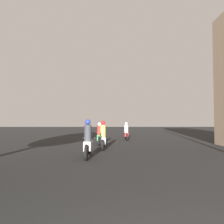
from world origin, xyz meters
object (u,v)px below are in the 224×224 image
Objects in this scene: motorcycle_silver at (103,138)px; motorcycle_red at (126,133)px; motorcycle_white at (88,143)px; motorcycle_green at (99,136)px.

motorcycle_red is (1.75, 6.02, -0.05)m from motorcycle_silver.
motorcycle_white is 1.05× the size of motorcycle_red.
motorcycle_green is (0.23, 5.34, -0.06)m from motorcycle_white.
motorcycle_red is at bearing 67.44° from motorcycle_white.
motorcycle_silver is (0.56, 2.87, -0.00)m from motorcycle_white.
motorcycle_red reaches higher than motorcycle_green.
motorcycle_silver is 1.00× the size of motorcycle_red.
motorcycle_white is 2.92m from motorcycle_silver.
motorcycle_white is 5.35m from motorcycle_green.
motorcycle_white reaches higher than motorcycle_green.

